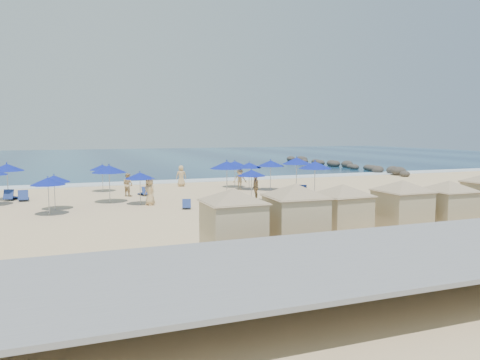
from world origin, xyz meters
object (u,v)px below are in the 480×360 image
Objects in this scene: umbrella_8 at (251,173)px; beachgoer_4 at (181,176)px; umbrella_9 at (249,165)px; rock_jetty at (339,164)px; cabana_3 at (402,200)px; umbrella_12 at (271,163)px; cabana_1 at (296,208)px; umbrella_10 at (297,161)px; umbrella_1 at (54,179)px; beachgoer_5 at (150,191)px; umbrella_13 at (109,169)px; beachgoer_1 at (128,185)px; umbrella_7 at (235,164)px; beachgoer_2 at (256,187)px; trash_bin at (231,209)px; cabana_2 at (343,205)px; umbrella_2 at (7,167)px; beachgoer_3 at (240,179)px; cabana_4 at (449,199)px; cabana_0 at (233,214)px; umbrella_11 at (315,165)px; umbrella_4 at (102,167)px; umbrella_6 at (227,165)px; umbrella_3 at (48,181)px; umbrella_5 at (140,176)px.

beachgoer_4 is (-2.28, 9.75, -0.99)m from umbrella_8.
rock_jetty is at bearing 41.85° from umbrella_9.
cabana_3 reaches higher than umbrella_12.
cabana_1 is 1.69× the size of umbrella_10.
umbrella_1 is 5.54m from beachgoer_5.
umbrella_12 is 12.35m from umbrella_13.
rock_jetty is at bearing -96.64° from beachgoer_1.
beachgoer_2 is (-0.99, -6.74, -1.10)m from umbrella_7.
cabana_2 reaches higher than trash_bin.
umbrella_2 reaches higher than umbrella_8.
cabana_1 reaches higher than cabana_2.
beachgoer_3 is at bearing 143.25° from beachgoer_4.
umbrella_10 is at bearing -26.45° from umbrella_9.
cabana_2 is at bearing 176.01° from cabana_4.
umbrella_2 reaches higher than beachgoer_3.
cabana_0 is 0.98× the size of cabana_1.
umbrella_12 is at bearing -4.75° from umbrella_2.
beachgoer_2 is 0.95× the size of beachgoer_4.
cabana_1 is 2.67× the size of beachgoer_2.
cabana_2 reaches higher than beachgoer_3.
umbrella_7 is 0.86× the size of umbrella_11.
umbrella_9 is at bearing 81.56° from cabana_2.
umbrella_10 is 1.09× the size of umbrella_12.
umbrella_11 is (5.06, 11.16, 0.78)m from cabana_2.
umbrella_4 is (-5.63, 20.40, 0.24)m from cabana_1.
umbrella_4 is 5.88m from umbrella_13.
umbrella_8 is 6.00m from umbrella_9.
cabana_3 is 17.94m from umbrella_13.
umbrella_7 is at bearing -114.57° from beachgoer_1.
umbrella_6 is at bearing 92.95° from cabana_2.
rock_jetty is at bearing 27.71° from trash_bin.
umbrella_7 is (4.62, 11.95, 1.55)m from trash_bin.
umbrella_10 is 4.06m from umbrella_11.
beachgoer_3 reaches higher than rock_jetty.
umbrella_3 is (-17.16, 10.84, 0.39)m from cabana_4.
beachgoer_5 is at bearing -164.95° from umbrella_10.
umbrella_1 is 16.60m from umbrella_11.
cabana_4 is 21.04m from umbrella_1.
umbrella_3 is at bearing -106.72° from beachgoer_5.
beachgoer_5 is at bearing 172.68° from umbrella_8.
umbrella_9 is (13.99, 4.61, 0.11)m from umbrella_1.
cabana_3 is at bearing 110.13° from beachgoer_4.
cabana_4 is (8.03, -7.05, 1.08)m from trash_bin.
umbrella_1 is 14.35m from beachgoer_3.
beachgoer_5 is at bearing 101.99° from trash_bin.
cabana_1 is at bearing -89.77° from beachgoer_3.
beachgoer_1 is (7.66, -0.92, -1.36)m from umbrella_2.
beachgoer_5 is at bearing 175.74° from umbrella_11.
cabana_3 is (2.90, -0.22, 0.05)m from cabana_2.
umbrella_5 is 11.08m from umbrella_12.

